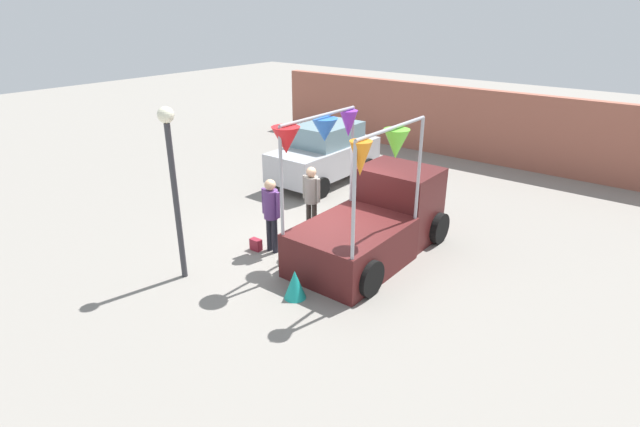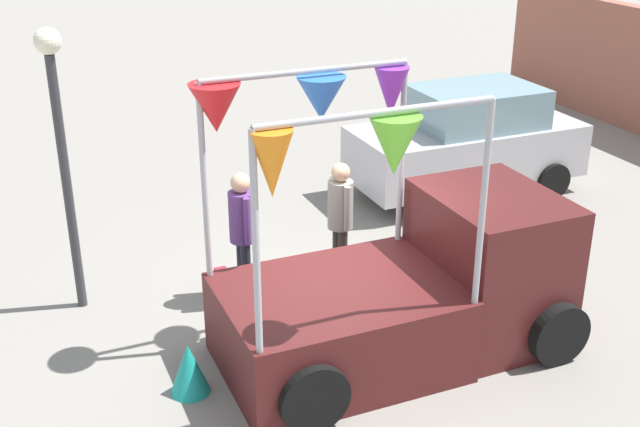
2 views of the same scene
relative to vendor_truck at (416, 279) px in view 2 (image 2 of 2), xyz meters
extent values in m
plane|color=gray|center=(-1.01, -0.67, -0.89)|extent=(60.00, 60.00, 0.00)
cube|color=#4C1919|center=(0.01, -1.01, -0.39)|extent=(1.90, 2.60, 1.00)
cube|color=#4C1919|center=(0.01, 0.99, 0.01)|extent=(1.80, 1.40, 1.80)
cube|color=#8CB2C6|center=(0.01, 0.99, 0.46)|extent=(1.76, 1.37, 0.60)
cylinder|color=black|center=(-0.94, 1.34, -0.51)|extent=(0.22, 0.76, 0.76)
cylinder|color=black|center=(0.96, 1.34, -0.51)|extent=(0.22, 0.76, 0.76)
cylinder|color=black|center=(-0.94, -1.71, -0.51)|extent=(0.22, 0.76, 0.76)
cylinder|color=black|center=(0.96, -1.71, -0.51)|extent=(0.22, 0.76, 0.76)
cylinder|color=#A5A5AD|center=(-0.86, 0.21, 1.23)|extent=(0.07, 0.07, 2.25)
cylinder|color=#A5A5AD|center=(0.88, 0.21, 1.23)|extent=(0.07, 0.07, 2.25)
cylinder|color=#A5A5AD|center=(-0.86, -2.23, 1.23)|extent=(0.07, 0.07, 2.25)
cylinder|color=#A5A5AD|center=(0.88, -2.23, 1.23)|extent=(0.07, 0.07, 2.25)
cylinder|color=#A5A5AD|center=(-0.86, -1.01, 2.36)|extent=(0.07, 2.44, 0.07)
cylinder|color=#A5A5AD|center=(0.88, -1.01, 2.36)|extent=(0.07, 2.44, 0.07)
cone|color=red|center=(-0.86, -2.06, 2.06)|extent=(0.79, 0.79, 0.53)
cone|color=orange|center=(0.88, -2.06, 2.01)|extent=(0.51, 0.51, 0.63)
cone|color=blue|center=(-0.86, -0.84, 2.04)|extent=(0.71, 0.71, 0.50)
cone|color=#66CC33|center=(0.88, -0.84, 2.02)|extent=(0.58, 0.58, 0.57)
cone|color=purple|center=(-0.86, 0.04, 2.01)|extent=(0.47, 0.47, 0.59)
cube|color=#B7B7BC|center=(-4.01, 3.24, -0.12)|extent=(1.70, 4.00, 0.90)
cube|color=#72939E|center=(-4.01, 3.39, 0.66)|extent=(1.50, 2.10, 0.66)
cylinder|color=black|center=(-4.86, 4.49, -0.57)|extent=(0.18, 0.64, 0.64)
cylinder|color=black|center=(-3.16, 4.49, -0.57)|extent=(0.18, 0.64, 0.64)
cylinder|color=black|center=(-4.86, 1.99, -0.57)|extent=(0.18, 0.64, 0.64)
cylinder|color=black|center=(-3.16, 1.99, -0.57)|extent=(0.18, 0.64, 0.64)
cylinder|color=black|center=(-1.97, -1.50, -0.47)|extent=(0.13, 0.13, 0.85)
cylinder|color=black|center=(-1.79, -1.50, -0.47)|extent=(0.13, 0.13, 0.85)
cylinder|color=#593372|center=(-1.88, -1.50, 0.30)|extent=(0.34, 0.34, 0.67)
sphere|color=tan|center=(-1.88, -1.50, 0.76)|extent=(0.26, 0.26, 0.26)
cylinder|color=#593372|center=(-2.10, -1.50, 0.33)|extent=(0.09, 0.09, 0.61)
cylinder|color=#593372|center=(-1.66, -1.50, 0.33)|extent=(0.09, 0.09, 0.61)
cylinder|color=#2D2823|center=(-1.87, -0.16, -0.47)|extent=(0.13, 0.13, 0.84)
cylinder|color=#2D2823|center=(-1.69, -0.16, -0.47)|extent=(0.13, 0.13, 0.84)
cylinder|color=gray|center=(-1.78, -0.16, 0.28)|extent=(0.34, 0.34, 0.67)
sphere|color=tan|center=(-1.78, -0.16, 0.74)|extent=(0.25, 0.25, 0.25)
cylinder|color=gray|center=(-2.00, -0.16, 0.31)|extent=(0.09, 0.09, 0.60)
cylinder|color=gray|center=(-1.56, -0.16, 0.31)|extent=(0.09, 0.09, 0.60)
cube|color=maroon|center=(-2.23, -1.70, -0.75)|extent=(0.28, 0.16, 0.28)
cylinder|color=#333338|center=(-2.55, -3.53, 0.76)|extent=(0.12, 0.12, 3.31)
sphere|color=#F2EDCC|center=(-2.55, -3.53, 2.57)|extent=(0.32, 0.32, 0.32)
cone|color=teal|center=(-0.13, -2.71, -0.59)|extent=(0.62, 0.62, 0.60)
camera|label=1|loc=(5.52, -9.07, 4.49)|focal=28.00mm
camera|label=2|loc=(7.15, -4.27, 4.40)|focal=45.00mm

